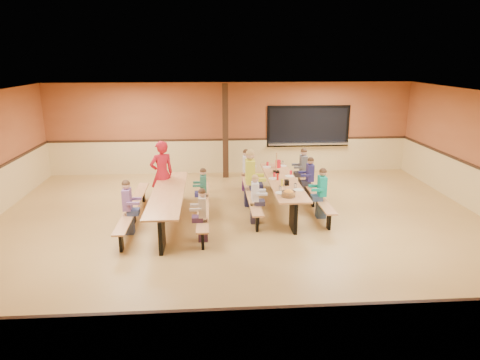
{
  "coord_description": "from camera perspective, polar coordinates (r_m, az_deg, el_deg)",
  "views": [
    {
      "loc": [
        -0.68,
        -9.07,
        3.83
      ],
      "look_at": [
        -0.04,
        0.07,
        1.15
      ],
      "focal_mm": 32.0,
      "sensor_mm": 36.0,
      "label": 1
    }
  ],
  "objects": [
    {
      "name": "ground",
      "position": [
        9.87,
        0.24,
        -6.54
      ],
      "size": [
        12.0,
        12.0,
        0.0
      ],
      "primitive_type": "plane",
      "color": "#A3793D",
      "rests_on": "ground"
    },
    {
      "name": "room_envelope",
      "position": [
        9.62,
        0.25,
        -2.74
      ],
      "size": [
        12.04,
        10.04,
        3.02
      ],
      "color": "#9A522D",
      "rests_on": "ground"
    },
    {
      "name": "kitchen_pass_through",
      "position": [
        14.6,
        9.09,
        6.86
      ],
      "size": [
        2.78,
        0.28,
        1.38
      ],
      "color": "black",
      "rests_on": "ground"
    },
    {
      "name": "structural_post",
      "position": [
        13.68,
        -1.96,
        6.47
      ],
      "size": [
        0.18,
        0.18,
        3.0
      ],
      "primitive_type": "cube",
      "color": "black",
      "rests_on": "ground"
    },
    {
      "name": "cafeteria_table_main",
      "position": [
        11.15,
        5.66,
        -1.02
      ],
      "size": [
        1.91,
        3.7,
        0.74
      ],
      "color": "#C1824C",
      "rests_on": "ground"
    },
    {
      "name": "cafeteria_table_second",
      "position": [
        10.26,
        -9.53,
        -2.73
      ],
      "size": [
        1.91,
        3.7,
        0.74
      ],
      "color": "#C1824C",
      "rests_on": "ground"
    },
    {
      "name": "seated_child_white_left",
      "position": [
        10.02,
        2.01,
        -2.61
      ],
      "size": [
        0.35,
        0.28,
        1.17
      ],
      "primitive_type": null,
      "color": "white",
      "rests_on": "ground"
    },
    {
      "name": "seated_adult_yellow",
      "position": [
        11.16,
        1.36,
        0.21
      ],
      "size": [
        0.5,
        0.41,
        1.48
      ],
      "primitive_type": null,
      "color": "yellow",
      "rests_on": "ground"
    },
    {
      "name": "seated_child_grey_left",
      "position": [
        12.47,
        0.78,
        1.31
      ],
      "size": [
        0.37,
        0.3,
        1.21
      ],
      "primitive_type": null,
      "color": "white",
      "rests_on": "ground"
    },
    {
      "name": "seated_child_teal_right",
      "position": [
        10.53,
        10.84,
        -1.78
      ],
      "size": [
        0.38,
        0.31,
        1.23
      ],
      "primitive_type": null,
      "color": "#0D937E",
      "rests_on": "ground"
    },
    {
      "name": "seated_child_navy_right",
      "position": [
        11.71,
        9.29,
        0.07
      ],
      "size": [
        0.36,
        0.3,
        1.2
      ],
      "primitive_type": null,
      "color": "navy",
      "rests_on": "ground"
    },
    {
      "name": "seated_child_char_right",
      "position": [
        12.52,
        8.41,
        1.29
      ],
      "size": [
        0.39,
        0.32,
        1.26
      ],
      "primitive_type": null,
      "color": "#55575F",
      "rests_on": "ground"
    },
    {
      "name": "seated_child_purple_sec",
      "position": [
        9.73,
        -14.75,
        -3.58
      ],
      "size": [
        0.38,
        0.31,
        1.22
      ],
      "primitive_type": null,
      "color": "#774F82",
      "rests_on": "ground"
    },
    {
      "name": "seated_child_green_sec",
      "position": [
        10.7,
        -4.88,
        -1.49
      ],
      "size": [
        0.34,
        0.28,
        1.15
      ],
      "primitive_type": null,
      "color": "#27644F",
      "rests_on": "ground"
    },
    {
      "name": "seated_child_tan_sec",
      "position": [
        9.09,
        -5.01,
        -4.73
      ],
      "size": [
        0.34,
        0.28,
        1.15
      ],
      "primitive_type": null,
      "color": "#B4A08C",
      "rests_on": "ground"
    },
    {
      "name": "standing_woman",
      "position": [
        11.28,
        -10.36,
        0.81
      ],
      "size": [
        0.76,
        0.67,
        1.74
      ],
      "primitive_type": "imported",
      "rotation": [
        0.0,
        0.0,
        3.63
      ],
      "color": "#B41421",
      "rests_on": "ground"
    },
    {
      "name": "punch_pitcher",
      "position": [
        12.26,
        5.1,
        2.16
      ],
      "size": [
        0.16,
        0.16,
        0.22
      ],
      "primitive_type": "cylinder",
      "color": "red",
      "rests_on": "cafeteria_table_main"
    },
    {
      "name": "chip_bowl",
      "position": [
        9.77,
        6.49,
        -1.79
      ],
      "size": [
        0.32,
        0.32,
        0.15
      ],
      "primitive_type": null,
      "color": "orange",
      "rests_on": "cafeteria_table_main"
    },
    {
      "name": "napkin_dispenser",
      "position": [
        10.63,
        6.24,
        -0.33
      ],
      "size": [
        0.1,
        0.14,
        0.13
      ],
      "primitive_type": "cube",
      "color": "black",
      "rests_on": "cafeteria_table_main"
    },
    {
      "name": "condiment_mustard",
      "position": [
        10.54,
        5.63,
        -0.35
      ],
      "size": [
        0.06,
        0.06,
        0.17
      ],
      "primitive_type": "cylinder",
      "color": "yellow",
      "rests_on": "cafeteria_table_main"
    },
    {
      "name": "condiment_ketchup",
      "position": [
        11.04,
        5.04,
        0.43
      ],
      "size": [
        0.06,
        0.06,
        0.17
      ],
      "primitive_type": "cylinder",
      "color": "#B2140F",
      "rests_on": "cafeteria_table_main"
    },
    {
      "name": "table_paddle",
      "position": [
        11.68,
        4.86,
        1.59
      ],
      "size": [
        0.16,
        0.16,
        0.56
      ],
      "color": "black",
      "rests_on": "cafeteria_table_main"
    },
    {
      "name": "place_settings",
      "position": [
        11.08,
        5.7,
        0.31
      ],
      "size": [
        0.65,
        3.3,
        0.11
      ],
      "primitive_type": null,
      "color": "beige",
      "rests_on": "cafeteria_table_main"
    }
  ]
}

